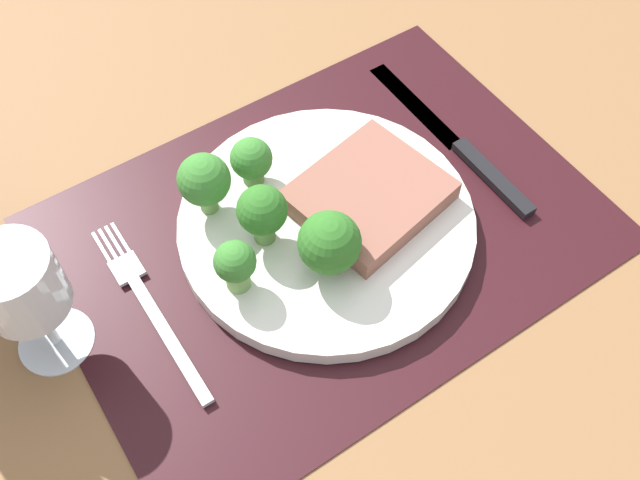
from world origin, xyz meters
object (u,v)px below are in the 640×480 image
Objects in this scene: knife at (461,147)px; wine_glass at (21,289)px; fork at (150,307)px; plate at (326,224)px; steak at (369,195)px.

knife is 40.48cm from wine_glass.
knife is 1.91× the size of wine_glass.
wine_glass reaches higher than fork.
knife reaches higher than fork.
plate is 1.34× the size of fork.
plate is 2.16× the size of steak.
wine_glass reaches higher than steak.
steak is 28.72cm from wine_glass.
fork is 11.01cm from wine_glass.
steak is 11.96cm from knife.
plate is at bearing 178.92° from knife.
plate is at bearing -7.13° from wine_glass.
plate reaches higher than knife.
fork is at bearing 174.42° from steak.
steak is 0.99× the size of wine_glass.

